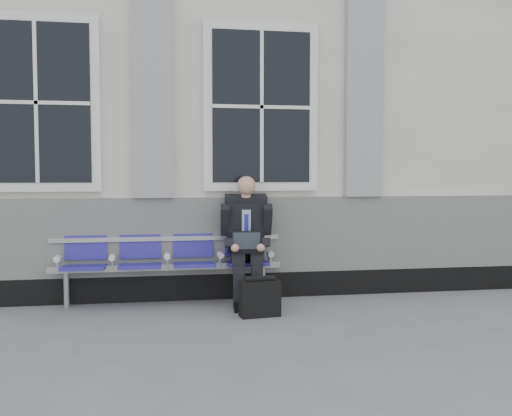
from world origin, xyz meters
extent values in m
plane|color=slate|center=(0.00, 0.00, 0.00)|extent=(70.00, 70.00, 0.00)
cube|color=silver|center=(0.00, 3.50, 2.10)|extent=(14.00, 4.00, 4.20)
cube|color=black|center=(0.00, 1.47, 0.15)|extent=(14.00, 0.10, 0.30)
cube|color=silver|center=(0.00, 1.46, 0.75)|extent=(14.00, 0.08, 0.90)
cube|color=#979A9D|center=(-0.90, 1.44, 2.40)|extent=(0.45, 0.14, 2.40)
cube|color=#979A9D|center=(1.60, 1.44, 2.40)|extent=(0.45, 0.14, 2.40)
cube|color=white|center=(-2.15, 1.46, 2.25)|extent=(1.35, 0.10, 1.95)
cube|color=black|center=(-2.15, 1.41, 2.25)|extent=(1.15, 0.02, 1.75)
cube|color=white|center=(0.35, 1.46, 2.25)|extent=(1.35, 0.10, 1.95)
cube|color=black|center=(0.35, 1.41, 2.25)|extent=(1.15, 0.02, 1.75)
cube|color=#9EA0A3|center=(-0.75, 1.30, 0.42)|extent=(2.60, 0.07, 0.07)
cube|color=#9EA0A3|center=(-0.75, 1.42, 0.73)|extent=(2.60, 0.05, 0.05)
cylinder|color=#9EA0A3|center=(-1.85, 1.30, 0.20)|extent=(0.06, 0.06, 0.39)
cylinder|color=#9EA0A3|center=(0.35, 1.30, 0.20)|extent=(0.06, 0.06, 0.39)
cube|color=navy|center=(-1.65, 1.22, 0.45)|extent=(0.46, 0.42, 0.07)
cube|color=navy|center=(-1.65, 1.43, 0.71)|extent=(0.46, 0.10, 0.40)
cube|color=navy|center=(-1.05, 1.22, 0.45)|extent=(0.46, 0.42, 0.07)
cube|color=navy|center=(-1.05, 1.43, 0.71)|extent=(0.46, 0.10, 0.40)
cube|color=navy|center=(-0.45, 1.22, 0.45)|extent=(0.46, 0.42, 0.07)
cube|color=navy|center=(-0.45, 1.43, 0.71)|extent=(0.46, 0.10, 0.40)
cube|color=navy|center=(0.15, 1.22, 0.45)|extent=(0.46, 0.42, 0.07)
cube|color=navy|center=(0.15, 1.43, 0.71)|extent=(0.46, 0.10, 0.40)
cylinder|color=white|center=(-1.93, 1.25, 0.55)|extent=(0.07, 0.12, 0.07)
cylinder|color=white|center=(-1.35, 1.25, 0.55)|extent=(0.07, 0.12, 0.07)
cylinder|color=white|center=(-0.75, 1.25, 0.55)|extent=(0.07, 0.12, 0.07)
cylinder|color=white|center=(-0.15, 1.25, 0.55)|extent=(0.07, 0.12, 0.07)
cylinder|color=white|center=(0.43, 1.25, 0.55)|extent=(0.07, 0.12, 0.07)
cube|color=black|center=(0.01, 0.85, 0.05)|extent=(0.13, 0.27, 0.09)
cube|color=black|center=(0.21, 0.83, 0.05)|extent=(0.13, 0.27, 0.09)
cube|color=black|center=(0.01, 0.91, 0.25)|extent=(0.13, 0.14, 0.47)
cube|color=black|center=(0.21, 0.89, 0.25)|extent=(0.13, 0.14, 0.47)
cube|color=black|center=(0.03, 1.13, 0.54)|extent=(0.18, 0.46, 0.14)
cube|color=black|center=(0.23, 1.11, 0.54)|extent=(0.18, 0.46, 0.14)
cube|color=black|center=(0.15, 1.32, 0.87)|extent=(0.45, 0.38, 0.63)
cube|color=#B0D3E7|center=(0.14, 1.20, 0.89)|extent=(0.11, 0.10, 0.36)
cube|color=#2827BA|center=(0.14, 1.19, 0.87)|extent=(0.05, 0.08, 0.30)
cube|color=black|center=(0.15, 1.29, 1.17)|extent=(0.50, 0.28, 0.14)
cylinder|color=tan|center=(0.14, 1.24, 1.24)|extent=(0.11, 0.11, 0.10)
sphere|color=tan|center=(0.14, 1.18, 1.34)|extent=(0.21, 0.21, 0.21)
cube|color=black|center=(-0.10, 1.24, 0.95)|extent=(0.13, 0.29, 0.37)
cube|color=black|center=(0.38, 1.20, 0.95)|extent=(0.13, 0.29, 0.37)
cube|color=black|center=(-0.08, 1.06, 0.71)|extent=(0.12, 0.32, 0.14)
cube|color=black|center=(0.32, 1.02, 0.71)|extent=(0.12, 0.32, 0.14)
sphere|color=tan|center=(-0.03, 0.91, 0.67)|extent=(0.09, 0.09, 0.09)
sphere|color=tan|center=(0.25, 0.89, 0.67)|extent=(0.09, 0.09, 0.09)
cube|color=black|center=(0.12, 0.98, 0.62)|extent=(0.35, 0.26, 0.02)
cube|color=black|center=(0.13, 1.10, 0.73)|extent=(0.34, 0.12, 0.21)
cube|color=black|center=(0.13, 1.09, 0.73)|extent=(0.31, 0.10, 0.18)
cube|color=black|center=(0.18, 0.56, 0.18)|extent=(0.43, 0.23, 0.37)
cylinder|color=black|center=(0.18, 0.56, 0.39)|extent=(0.33, 0.11, 0.07)
camera|label=1|loc=(-0.81, -5.17, 1.47)|focal=40.00mm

